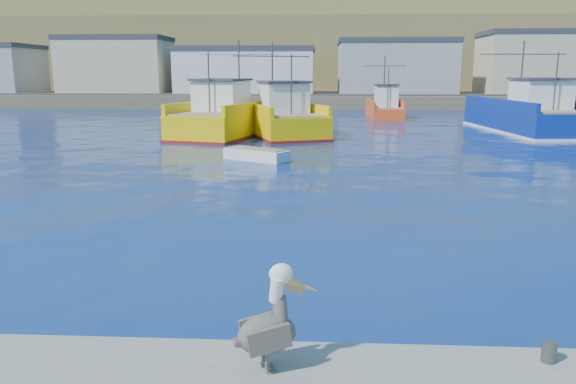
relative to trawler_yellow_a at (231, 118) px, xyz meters
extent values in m
plane|color=navy|center=(6.51, -29.96, -1.15)|extent=(260.00, 260.00, 0.00)
cylinder|color=#4C4C4C|center=(9.51, -33.36, -0.50)|extent=(0.20, 0.20, 0.30)
cube|color=brown|center=(6.51, 42.04, -0.35)|extent=(160.00, 30.00, 1.60)
cube|color=brown|center=(6.51, 68.04, 4.85)|extent=(180.00, 40.00, 14.00)
cube|color=brown|center=(6.51, 88.04, 9.85)|extent=(200.00, 40.00, 24.00)
cube|color=#2D2D2D|center=(6.51, 31.04, 0.50)|extent=(150.00, 5.00, 0.10)
cube|color=tan|center=(-21.49, 37.04, 3.95)|extent=(14.00, 9.00, 7.00)
cube|color=#333338|center=(-21.49, 37.04, 7.75)|extent=(14.28, 9.18, 0.60)
cube|color=silver|center=(-3.49, 37.04, 3.20)|extent=(18.00, 11.00, 5.50)
cube|color=#333338|center=(-3.49, 37.04, 6.25)|extent=(18.36, 11.22, 0.60)
cube|color=gray|center=(16.51, 37.04, 3.70)|extent=(15.00, 10.00, 6.50)
cube|color=#333338|center=(16.51, 37.04, 7.25)|extent=(15.30, 10.20, 0.60)
cube|color=tan|center=(36.51, 37.04, 4.20)|extent=(17.00, 9.00, 7.50)
cube|color=#333338|center=(36.51, 37.04, 8.25)|extent=(17.34, 9.18, 0.60)
cube|color=yellow|center=(0.07, 0.29, -0.30)|extent=(7.45, 13.77, 1.70)
cube|color=yellow|center=(2.06, -0.21, 0.90)|extent=(3.40, 12.51, 0.70)
cube|color=yellow|center=(-1.92, 0.79, 0.90)|extent=(3.40, 12.51, 0.70)
cube|color=maroon|center=(0.07, 0.29, -1.10)|extent=(7.59, 14.04, 0.25)
cube|color=#8C7251|center=(0.07, 0.29, 0.60)|extent=(6.98, 13.17, 0.10)
cube|color=white|center=(-0.41, -1.62, 1.65)|extent=(3.77, 3.92, 2.00)
cube|color=#333338|center=(-0.41, -1.62, 2.75)|extent=(4.07, 4.36, 0.15)
cylinder|color=#4C4C4C|center=(0.39, 1.56, 3.05)|extent=(0.15, 0.15, 5.00)
cylinder|color=#4C4C4C|center=(-0.89, -3.52, 2.55)|extent=(0.12, 0.12, 4.00)
cylinder|color=#4C4C4C|center=(0.39, 1.56, 4.55)|extent=(5.94, 1.58, 0.08)
cube|color=yellow|center=(3.27, 0.50, -0.38)|extent=(7.94, 12.63, 1.55)
cube|color=yellow|center=(5.09, 1.15, 0.75)|extent=(4.21, 11.08, 0.70)
cube|color=yellow|center=(1.45, -0.16, 0.75)|extent=(4.21, 11.08, 0.70)
cube|color=maroon|center=(3.27, 0.50, -1.10)|extent=(8.10, 12.88, 0.25)
cube|color=#8C7251|center=(3.27, 0.50, 0.45)|extent=(7.46, 12.07, 0.10)
cube|color=white|center=(3.88, -1.19, 1.50)|extent=(3.73, 3.79, 2.00)
cube|color=#333338|center=(3.88, -1.19, 2.60)|extent=(4.05, 4.19, 0.15)
cylinder|color=#4C4C4C|center=(2.86, 1.62, 2.90)|extent=(0.15, 0.15, 5.00)
cylinder|color=#4C4C4C|center=(4.49, -2.87, 2.40)|extent=(0.13, 0.13, 4.00)
cylinder|color=#4C4C4C|center=(2.86, 1.62, 4.40)|extent=(5.46, 2.04, 0.08)
cube|color=navy|center=(22.00, 3.04, -0.28)|extent=(5.84, 13.82, 1.75)
cube|color=navy|center=(24.21, 3.23, 0.95)|extent=(1.40, 13.18, 0.70)
cube|color=navy|center=(19.79, 2.85, 0.95)|extent=(1.40, 13.18, 0.70)
cube|color=silver|center=(22.00, 3.04, -1.10)|extent=(5.95, 14.10, 0.25)
cube|color=#8C7251|center=(22.00, 3.04, 0.65)|extent=(5.41, 13.26, 0.10)
cube|color=white|center=(22.17, 1.03, 1.70)|extent=(3.57, 3.64, 2.00)
cube|color=#333338|center=(22.17, 1.03, 2.80)|extent=(3.84, 4.06, 0.15)
cylinder|color=#4C4C4C|center=(21.89, 4.38, 3.10)|extent=(0.13, 0.13, 5.00)
cylinder|color=#4C4C4C|center=(22.34, -0.99, 2.60)|extent=(0.11, 0.11, 4.00)
cylinder|color=#4C4C4C|center=(21.89, 4.38, 4.60)|extent=(6.59, 0.64, 0.08)
cube|color=#F14B1B|center=(12.79, 15.69, -0.64)|extent=(3.02, 7.90, 1.02)
cube|color=#F14B1B|center=(14.18, 15.71, 0.22)|extent=(0.24, 7.72, 0.70)
cube|color=#F14B1B|center=(11.40, 15.68, 0.22)|extent=(0.24, 7.72, 0.70)
cube|color=#8C7251|center=(12.79, 15.69, -0.08)|extent=(2.78, 7.58, 0.10)
cube|color=white|center=(12.80, 14.51, 0.97)|extent=(2.08, 1.99, 2.00)
cube|color=#333338|center=(12.80, 14.51, 2.07)|extent=(2.23, 2.22, 0.15)
cylinder|color=#4C4C4C|center=(12.78, 16.48, 2.37)|extent=(0.12, 0.12, 5.00)
cylinder|color=#4C4C4C|center=(12.81, 13.33, 1.87)|extent=(0.10, 0.10, 4.00)
cylinder|color=#4C4C4C|center=(12.78, 16.48, 3.87)|extent=(4.14, 0.12, 0.08)
cube|color=silver|center=(3.16, -12.38, -0.94)|extent=(3.55, 2.82, 0.69)
cube|color=#8C7251|center=(3.16, -12.38, -0.57)|extent=(3.12, 2.42, 0.07)
cylinder|color=#595451|center=(5.68, -33.86, -0.52)|extent=(0.08, 0.08, 0.28)
cube|color=#595451|center=(5.72, -33.84, -0.65)|extent=(0.17, 0.16, 0.02)
cylinder|color=#595451|center=(5.61, -33.69, -0.52)|extent=(0.08, 0.08, 0.28)
cube|color=#595451|center=(5.66, -33.67, -0.65)|extent=(0.17, 0.16, 0.02)
ellipsoid|color=#38332D|center=(5.67, -33.76, -0.15)|extent=(0.92, 0.74, 0.55)
cube|color=#38332D|center=(5.72, -33.97, -0.13)|extent=(0.60, 0.28, 0.40)
cube|color=#38332D|center=(5.56, -33.58, -0.13)|extent=(0.60, 0.28, 0.40)
cube|color=#38332D|center=(5.34, -33.89, -0.21)|extent=(0.25, 0.22, 0.12)
cylinder|color=#38332D|center=(5.84, -33.70, 0.15)|extent=(0.28, 0.33, 0.44)
cylinder|color=white|center=(5.79, -33.71, 0.47)|extent=(0.27, 0.33, 0.41)
ellipsoid|color=white|center=(5.85, -33.69, 0.67)|extent=(0.39, 0.35, 0.28)
cone|color=gold|center=(6.09, -33.60, 0.50)|extent=(0.56, 0.33, 0.38)
cube|color=tan|center=(5.99, -33.64, 0.46)|extent=(0.33, 0.17, 0.24)
camera|label=1|loc=(6.32, -40.60, 3.24)|focal=35.00mm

